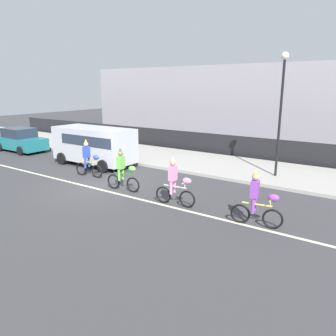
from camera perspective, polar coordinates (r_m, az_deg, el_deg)
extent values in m
plane|color=#38383A|center=(15.51, -11.32, -3.01)|extent=(80.00, 80.00, 0.00)
cube|color=beige|center=(15.19, -12.67, -3.44)|extent=(36.00, 0.14, 0.01)
cube|color=#9E9B93|center=(20.38, 1.84, 1.56)|extent=(60.00, 5.00, 0.15)
cube|color=black|center=(22.71, 5.83, 4.39)|extent=(40.00, 0.08, 1.40)
cube|color=#99939E|center=(30.34, 13.55, 10.99)|extent=(28.00, 8.00, 6.13)
torus|color=black|center=(16.79, -12.27, -0.57)|extent=(0.67, 0.14, 0.67)
torus|color=black|center=(17.48, -14.87, -0.14)|extent=(0.67, 0.14, 0.67)
cylinder|color=gold|center=(17.03, -13.67, 1.00)|extent=(0.97, 0.15, 0.05)
cylinder|color=gold|center=(17.11, -14.06, 1.35)|extent=(0.04, 0.04, 0.18)
cylinder|color=gold|center=(16.73, -12.63, 1.23)|extent=(0.04, 0.04, 0.23)
cylinder|color=gold|center=(16.71, -12.65, 1.62)|extent=(0.08, 0.50, 0.03)
ellipsoid|color=#2D47B2|center=(16.64, -12.45, 1.82)|extent=(0.38, 0.24, 0.24)
cube|color=#2D47B2|center=(17.00, -14.02, 2.71)|extent=(0.27, 0.34, 0.56)
sphere|color=beige|center=(16.93, -14.10, 4.04)|extent=(0.22, 0.22, 0.22)
cone|color=gold|center=(16.90, -14.14, 4.64)|extent=(0.14, 0.14, 0.16)
cylinder|color=#2D47B2|center=(17.01, -14.23, 0.81)|extent=(0.11, 0.11, 0.48)
cylinder|color=#2D47B2|center=(17.21, -13.60, 1.00)|extent=(0.11, 0.11, 0.48)
torus|color=black|center=(14.26, -6.12, -2.92)|extent=(0.67, 0.14, 0.67)
torus|color=black|center=(14.86, -9.44, -2.33)|extent=(0.67, 0.14, 0.67)
cylinder|color=#266626|center=(14.44, -7.87, -1.04)|extent=(0.97, 0.14, 0.05)
cylinder|color=#266626|center=(14.51, -8.36, -0.63)|extent=(0.04, 0.04, 0.18)
cylinder|color=#266626|center=(14.17, -6.52, -0.81)|extent=(0.04, 0.04, 0.23)
cylinder|color=#266626|center=(14.14, -6.54, -0.36)|extent=(0.08, 0.50, 0.03)
ellipsoid|color=#72CC4C|center=(14.08, -6.27, -0.13)|extent=(0.38, 0.23, 0.24)
cube|color=#72CC4C|center=(14.38, -8.26, 0.97)|extent=(0.27, 0.34, 0.56)
sphere|color=#9E7051|center=(14.29, -8.31, 2.53)|extent=(0.22, 0.22, 0.22)
cone|color=#266626|center=(14.26, -8.34, 3.24)|extent=(0.14, 0.14, 0.16)
cylinder|color=#72CC4C|center=(14.40, -8.52, -1.27)|extent=(0.11, 0.11, 0.48)
cylinder|color=#72CC4C|center=(14.62, -7.85, -1.02)|extent=(0.11, 0.11, 0.48)
torus|color=black|center=(12.44, 3.35, -5.43)|extent=(0.67, 0.12, 0.67)
torus|color=black|center=(12.91, -0.83, -4.66)|extent=(0.67, 0.12, 0.67)
cylinder|color=silver|center=(12.54, 1.23, -3.25)|extent=(0.97, 0.13, 0.05)
cylinder|color=silver|center=(12.58, 0.63, -2.76)|extent=(0.04, 0.04, 0.18)
cylinder|color=silver|center=(12.31, 2.95, -3.03)|extent=(0.04, 0.04, 0.23)
cylinder|color=silver|center=(12.28, 2.96, -2.51)|extent=(0.07, 0.50, 0.03)
ellipsoid|color=pink|center=(12.23, 3.31, -2.25)|extent=(0.38, 0.23, 0.24)
cube|color=pink|center=(12.44, 0.84, -0.94)|extent=(0.27, 0.34, 0.56)
sphere|color=tan|center=(12.34, 0.85, 0.85)|extent=(0.22, 0.22, 0.22)
cone|color=silver|center=(12.30, 0.85, 1.67)|extent=(0.14, 0.14, 0.16)
cylinder|color=pink|center=(12.48, 0.52, -3.52)|extent=(0.11, 0.11, 0.48)
cylinder|color=pink|center=(12.71, 1.14, -3.19)|extent=(0.11, 0.11, 0.48)
torus|color=black|center=(11.15, 17.76, -8.46)|extent=(0.67, 0.17, 0.67)
torus|color=black|center=(11.32, 12.46, -7.77)|extent=(0.67, 0.17, 0.67)
cylinder|color=#E5D84C|center=(11.07, 15.22, -6.13)|extent=(0.96, 0.20, 0.05)
cylinder|color=#E5D84C|center=(11.07, 14.49, -5.60)|extent=(0.04, 0.04, 0.18)
cylinder|color=#E5D84C|center=(10.98, 17.42, -5.83)|extent=(0.04, 0.04, 0.23)
cylinder|color=#E5D84C|center=(10.94, 17.46, -5.26)|extent=(0.11, 0.50, 0.03)
ellipsoid|color=purple|center=(10.91, 17.93, -4.97)|extent=(0.39, 0.25, 0.24)
cube|color=purple|center=(10.93, 14.88, -3.55)|extent=(0.29, 0.35, 0.56)
sphere|color=tan|center=(10.82, 15.01, -1.53)|extent=(0.22, 0.22, 0.22)
cone|color=#E5D84C|center=(10.77, 15.07, -0.61)|extent=(0.14, 0.14, 0.16)
cylinder|color=purple|center=(10.98, 14.55, -6.49)|extent=(0.11, 0.11, 0.48)
cylinder|color=purple|center=(11.23, 14.84, -6.03)|extent=(0.11, 0.11, 0.48)
cube|color=silver|center=(19.44, -12.76, 4.08)|extent=(5.00, 2.00, 1.90)
cube|color=#283342|center=(19.09, -12.00, 5.01)|extent=(3.90, 2.02, 0.56)
cylinder|color=black|center=(17.72, -11.23, 0.30)|extent=(0.70, 0.22, 0.70)
cylinder|color=black|center=(19.13, -6.96, 1.48)|extent=(0.70, 0.22, 0.70)
cylinder|color=black|center=(20.26, -17.98, 1.59)|extent=(0.70, 0.22, 0.70)
cylinder|color=black|center=(21.49, -13.78, 2.56)|extent=(0.70, 0.22, 0.70)
cube|color=#1E727A|center=(25.41, -24.24, 4.02)|extent=(4.10, 1.72, 0.80)
cube|color=#232D3D|center=(25.39, -24.52, 5.64)|extent=(2.10, 1.58, 0.64)
cylinder|color=black|center=(23.95, -24.31, 2.74)|extent=(0.60, 0.20, 0.60)
cylinder|color=black|center=(24.86, -20.95, 3.43)|extent=(0.60, 0.20, 0.60)
cylinder|color=black|center=(26.13, -27.24, 3.28)|extent=(0.60, 0.20, 0.60)
cylinder|color=black|center=(26.97, -24.05, 3.91)|extent=(0.60, 0.20, 0.60)
cylinder|color=black|center=(16.69, 18.89, 7.88)|extent=(0.12, 0.12, 5.50)
sphere|color=#EAEACC|center=(16.67, 19.72, 17.92)|extent=(0.36, 0.36, 0.36)
cylinder|color=#33333D|center=(23.50, -12.24, 4.16)|extent=(0.20, 0.20, 0.85)
cube|color=#1E727A|center=(23.39, -12.32, 5.86)|extent=(0.32, 0.20, 0.56)
sphere|color=#9E7051|center=(23.34, -12.37, 6.81)|extent=(0.20, 0.20, 0.20)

